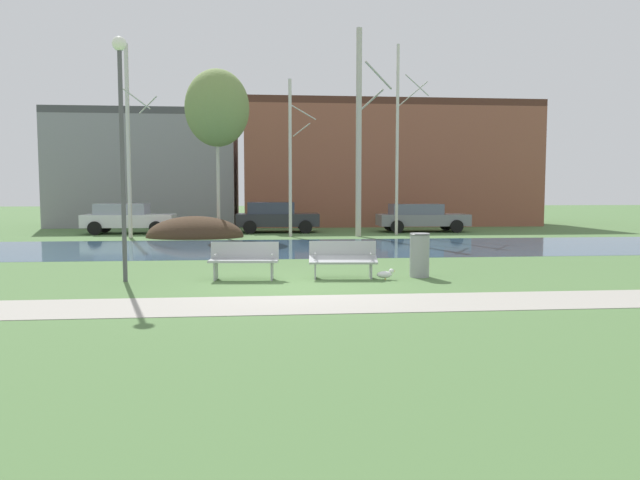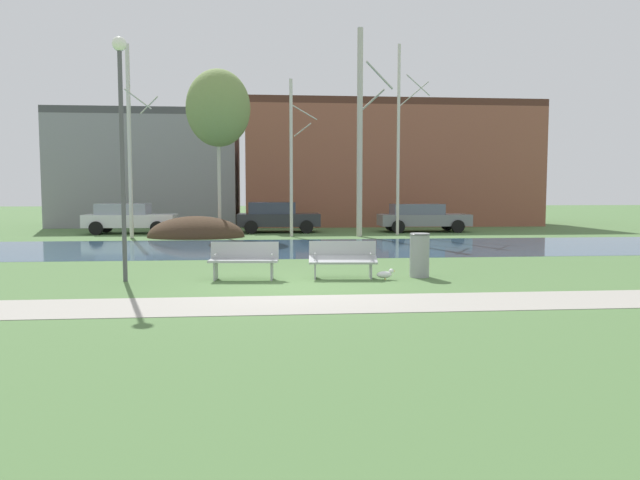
{
  "view_description": "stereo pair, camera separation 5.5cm",
  "coord_description": "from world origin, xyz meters",
  "px_view_note": "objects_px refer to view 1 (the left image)",
  "views": [
    {
      "loc": [
        -0.75,
        -13.02,
        2.07
      ],
      "look_at": [
        0.71,
        1.91,
        0.84
      ],
      "focal_mm": 33.93,
      "sensor_mm": 36.0,
      "label": 1
    },
    {
      "loc": [
        -0.7,
        -13.03,
        2.07
      ],
      "look_at": [
        0.71,
        1.91,
        0.84
      ],
      "focal_mm": 33.93,
      "sensor_mm": 36.0,
      "label": 2
    }
  ],
  "objects_px": {
    "seagull": "(385,274)",
    "streetlamp": "(121,120)",
    "trash_bin": "(420,254)",
    "bench_right": "(343,258)",
    "parked_hatch_third_grey": "(420,217)",
    "parked_sedan_second_dark": "(276,217)",
    "parked_van_nearest_white": "(128,218)",
    "bench_left": "(244,259)"
  },
  "relations": [
    {
      "from": "bench_right",
      "to": "trash_bin",
      "type": "relative_size",
      "value": 1.56
    },
    {
      "from": "streetlamp",
      "to": "parked_sedan_second_dark",
      "type": "bearing_deg",
      "value": 76.6
    },
    {
      "from": "bench_left",
      "to": "parked_van_nearest_white",
      "type": "distance_m",
      "value": 16.92
    },
    {
      "from": "bench_left",
      "to": "streetlamp",
      "type": "xyz_separation_m",
      "value": [
        -2.7,
        -0.03,
        3.18
      ]
    },
    {
      "from": "bench_right",
      "to": "parked_hatch_third_grey",
      "type": "bearing_deg",
      "value": 68.82
    },
    {
      "from": "parked_hatch_third_grey",
      "to": "bench_right",
      "type": "bearing_deg",
      "value": -111.18
    },
    {
      "from": "streetlamp",
      "to": "parked_van_nearest_white",
      "type": "bearing_deg",
      "value": 101.83
    },
    {
      "from": "bench_right",
      "to": "trash_bin",
      "type": "height_order",
      "value": "trash_bin"
    },
    {
      "from": "parked_van_nearest_white",
      "to": "parked_hatch_third_grey",
      "type": "height_order",
      "value": "parked_van_nearest_white"
    },
    {
      "from": "seagull",
      "to": "streetlamp",
      "type": "height_order",
      "value": "streetlamp"
    },
    {
      "from": "bench_left",
      "to": "streetlamp",
      "type": "height_order",
      "value": "streetlamp"
    },
    {
      "from": "trash_bin",
      "to": "streetlamp",
      "type": "distance_m",
      "value": 7.55
    },
    {
      "from": "seagull",
      "to": "parked_sedan_second_dark",
      "type": "relative_size",
      "value": 0.11
    },
    {
      "from": "trash_bin",
      "to": "seagull",
      "type": "xyz_separation_m",
      "value": [
        -0.91,
        -0.38,
        -0.41
      ]
    },
    {
      "from": "parked_hatch_third_grey",
      "to": "seagull",
      "type": "bearing_deg",
      "value": -107.72
    },
    {
      "from": "trash_bin",
      "to": "parked_hatch_third_grey",
      "type": "height_order",
      "value": "parked_hatch_third_grey"
    },
    {
      "from": "streetlamp",
      "to": "trash_bin",
      "type": "bearing_deg",
      "value": 0.44
    },
    {
      "from": "bench_left",
      "to": "parked_sedan_second_dark",
      "type": "height_order",
      "value": "parked_sedan_second_dark"
    },
    {
      "from": "parked_van_nearest_white",
      "to": "parked_sedan_second_dark",
      "type": "xyz_separation_m",
      "value": [
        7.14,
        0.22,
        0.02
      ]
    },
    {
      "from": "trash_bin",
      "to": "seagull",
      "type": "bearing_deg",
      "value": -157.22
    },
    {
      "from": "bench_right",
      "to": "seagull",
      "type": "relative_size",
      "value": 3.75
    },
    {
      "from": "trash_bin",
      "to": "bench_right",
      "type": "bearing_deg",
      "value": -179.41
    },
    {
      "from": "parked_sedan_second_dark",
      "to": "parked_hatch_third_grey",
      "type": "distance_m",
      "value": 7.29
    },
    {
      "from": "seagull",
      "to": "streetlamp",
      "type": "xyz_separation_m",
      "value": [
        -5.98,
        0.33,
        3.52
      ]
    },
    {
      "from": "seagull",
      "to": "parked_sedan_second_dark",
      "type": "height_order",
      "value": "parked_sedan_second_dark"
    },
    {
      "from": "parked_sedan_second_dark",
      "to": "parked_hatch_third_grey",
      "type": "height_order",
      "value": "parked_sedan_second_dark"
    },
    {
      "from": "streetlamp",
      "to": "parked_sedan_second_dark",
      "type": "height_order",
      "value": "streetlamp"
    },
    {
      "from": "parked_van_nearest_white",
      "to": "seagull",
      "type": "bearing_deg",
      "value": -60.11
    },
    {
      "from": "parked_van_nearest_white",
      "to": "parked_sedan_second_dark",
      "type": "relative_size",
      "value": 1.05
    },
    {
      "from": "bench_right",
      "to": "parked_sedan_second_dark",
      "type": "bearing_deg",
      "value": 94.28
    },
    {
      "from": "bench_left",
      "to": "seagull",
      "type": "bearing_deg",
      "value": -6.3
    },
    {
      "from": "trash_bin",
      "to": "parked_hatch_third_grey",
      "type": "bearing_deg",
      "value": 74.93
    },
    {
      "from": "bench_right",
      "to": "parked_sedan_second_dark",
      "type": "xyz_separation_m",
      "value": [
        -1.2,
        16.03,
        0.32
      ]
    },
    {
      "from": "bench_right",
      "to": "parked_hatch_third_grey",
      "type": "height_order",
      "value": "parked_hatch_third_grey"
    },
    {
      "from": "bench_left",
      "to": "seagull",
      "type": "distance_m",
      "value": 3.32
    },
    {
      "from": "trash_bin",
      "to": "streetlamp",
      "type": "bearing_deg",
      "value": -179.56
    },
    {
      "from": "bench_right",
      "to": "seagull",
      "type": "distance_m",
      "value": 1.07
    },
    {
      "from": "bench_right",
      "to": "parked_sedan_second_dark",
      "type": "relative_size",
      "value": 0.4
    },
    {
      "from": "trash_bin",
      "to": "parked_van_nearest_white",
      "type": "bearing_deg",
      "value": 122.87
    },
    {
      "from": "parked_van_nearest_white",
      "to": "parked_hatch_third_grey",
      "type": "relative_size",
      "value": 0.95
    },
    {
      "from": "seagull",
      "to": "parked_van_nearest_white",
      "type": "xyz_separation_m",
      "value": [
        -9.3,
        16.17,
        0.64
      ]
    },
    {
      "from": "parked_sedan_second_dark",
      "to": "seagull",
      "type": "bearing_deg",
      "value": -82.52
    }
  ]
}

